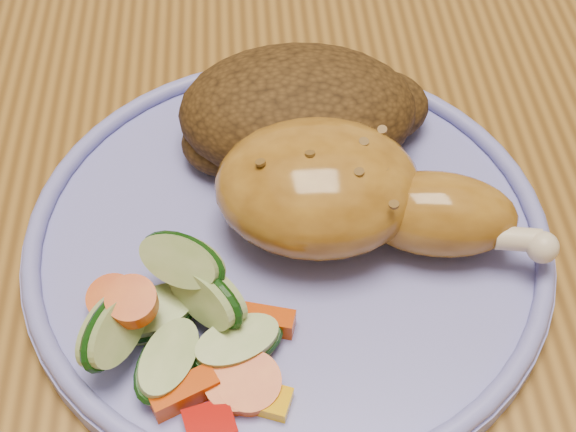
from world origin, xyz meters
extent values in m
cube|color=brown|center=(0.00, 0.00, 0.73)|extent=(0.90, 1.40, 0.04)
cube|color=brown|center=(-0.39, 0.64, 0.35)|extent=(0.06, 0.06, 0.71)
cylinder|color=#4C2D16|center=(-0.18, 0.37, 0.21)|extent=(0.04, 0.04, 0.41)
cylinder|color=#4C2D16|center=(-0.18, 0.73, 0.21)|extent=(0.04, 0.04, 0.41)
cylinder|color=#4C2D16|center=(0.18, 0.37, 0.21)|extent=(0.04, 0.04, 0.41)
cylinder|color=#4C2D16|center=(0.18, 0.73, 0.21)|extent=(0.04, 0.04, 0.41)
cylinder|color=#7578D2|center=(-0.01, -0.14, 0.76)|extent=(0.28, 0.28, 0.01)
torus|color=#7578D2|center=(-0.01, -0.14, 0.77)|extent=(0.28, 0.28, 0.01)
ellipsoid|color=#A47022|center=(0.00, -0.13, 0.79)|extent=(0.11, 0.09, 0.06)
ellipsoid|color=#A47022|center=(0.06, -0.15, 0.78)|extent=(0.09, 0.06, 0.04)
sphere|color=beige|center=(0.11, -0.17, 0.78)|extent=(0.02, 0.02, 0.02)
ellipsoid|color=#3E280F|center=(0.00, -0.07, 0.79)|extent=(0.14, 0.10, 0.06)
ellipsoid|color=#3E280F|center=(0.04, -0.06, 0.78)|extent=(0.07, 0.05, 0.04)
ellipsoid|color=#3E280F|center=(-0.04, -0.08, 0.77)|extent=(0.06, 0.05, 0.03)
cube|color=#A50A05|center=(-0.05, -0.25, 0.77)|extent=(0.03, 0.02, 0.01)
cube|color=#E5A507|center=(-0.03, -0.24, 0.77)|extent=(0.02, 0.02, 0.01)
cylinder|color=#D24C07|center=(-0.04, -0.23, 0.77)|extent=(0.03, 0.03, 0.01)
cylinder|color=#D24C07|center=(-0.09, -0.20, 0.79)|extent=(0.02, 0.03, 0.01)
cube|color=#D24C07|center=(-0.03, -0.20, 0.77)|extent=(0.03, 0.02, 0.01)
cylinder|color=#D24C07|center=(-0.10, -0.18, 0.77)|extent=(0.03, 0.03, 0.02)
cube|color=#D24C07|center=(-0.07, -0.23, 0.77)|extent=(0.03, 0.02, 0.01)
cylinder|color=#D24C07|center=(-0.04, -0.23, 0.77)|extent=(0.03, 0.03, 0.01)
cylinder|color=#A8BB79|center=(-0.05, -0.19, 0.78)|extent=(0.05, 0.05, 0.04)
cylinder|color=#A8BB79|center=(-0.10, -0.21, 0.78)|extent=(0.05, 0.05, 0.04)
cylinder|color=#A8BB79|center=(-0.07, -0.18, 0.79)|extent=(0.06, 0.05, 0.04)
cylinder|color=#A8BB79|center=(-0.04, -0.21, 0.77)|extent=(0.05, 0.06, 0.02)
cylinder|color=#A8BB79|center=(-0.07, -0.22, 0.77)|extent=(0.06, 0.06, 0.02)
cylinder|color=#A8BB79|center=(-0.08, -0.19, 0.77)|extent=(0.06, 0.06, 0.02)
camera|label=1|loc=(-0.03, -0.41, 1.10)|focal=50.00mm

